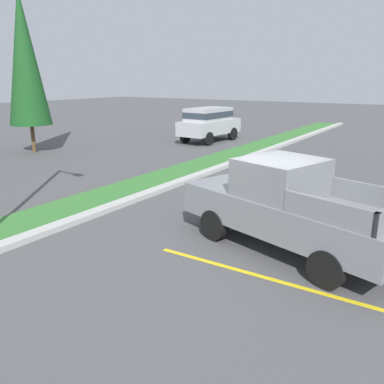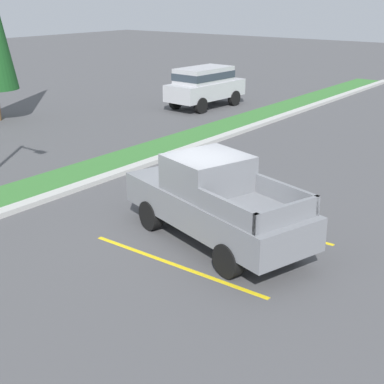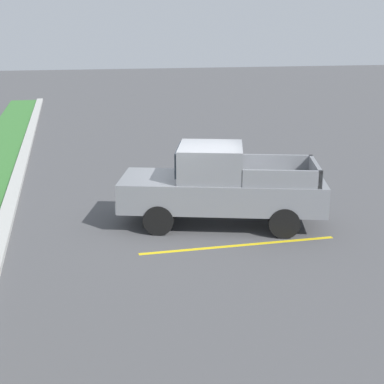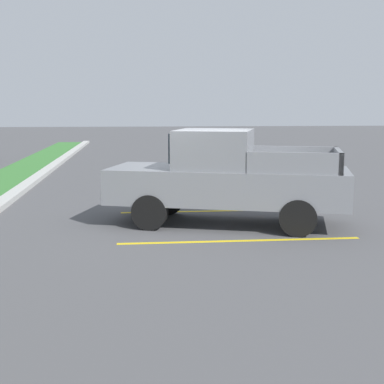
{
  "view_description": "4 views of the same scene",
  "coord_description": "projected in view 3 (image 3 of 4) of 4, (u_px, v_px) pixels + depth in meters",
  "views": [
    {
      "loc": [
        -8.66,
        -3.42,
        3.82
      ],
      "look_at": [
        -0.97,
        1.59,
        1.24
      ],
      "focal_mm": 37.66,
      "sensor_mm": 36.0,
      "label": 1
    },
    {
      "loc": [
        -10.25,
        -7.51,
        5.67
      ],
      "look_at": [
        0.17,
        0.44,
        0.95
      ],
      "focal_mm": 51.51,
      "sensor_mm": 36.0,
      "label": 2
    },
    {
      "loc": [
        -13.36,
        3.26,
        4.92
      ],
      "look_at": [
        -0.91,
        0.39,
        1.14
      ],
      "focal_mm": 51.43,
      "sensor_mm": 36.0,
      "label": 3
    },
    {
      "loc": [
        -11.99,
        1.44,
        2.6
      ],
      "look_at": [
        -0.1,
        0.22,
        0.72
      ],
      "focal_mm": 50.92,
      "sensor_mm": 36.0,
      "label": 4
    }
  ],
  "objects": [
    {
      "name": "ground_plane",
      "position": [
        199.0,
        223.0,
        14.58
      ],
      "size": [
        120.0,
        120.0,
        0.0
      ],
      "primitive_type": "plane",
      "color": "#4C4C4F"
    },
    {
      "name": "parking_line_near",
      "position": [
        239.0,
        245.0,
        13.04
      ],
      "size": [
        0.12,
        4.8,
        0.01
      ],
      "primitive_type": "cube",
      "color": "yellow",
      "rests_on": "ground"
    },
    {
      "name": "parking_line_far",
      "position": [
        207.0,
        206.0,
        15.94
      ],
      "size": [
        0.12,
        4.8,
        0.01
      ],
      "primitive_type": "cube",
      "color": "yellow",
      "rests_on": "ground"
    },
    {
      "name": "curb_strip",
      "position": [
        1.0,
        235.0,
        13.48
      ],
      "size": [
        56.0,
        0.4,
        0.15
      ],
      "primitive_type": "cube",
      "color": "#B2B2AD",
      "rests_on": "ground"
    },
    {
      "name": "pickup_truck_main",
      "position": [
        220.0,
        186.0,
        14.2
      ],
      "size": [
        3.33,
        5.54,
        2.1
      ],
      "color": "black",
      "rests_on": "ground"
    },
    {
      "name": "traffic_cone",
      "position": [
        230.0,
        186.0,
        16.94
      ],
      "size": [
        0.36,
        0.36,
        0.6
      ],
      "color": "orange",
      "rests_on": "ground"
    }
  ]
}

